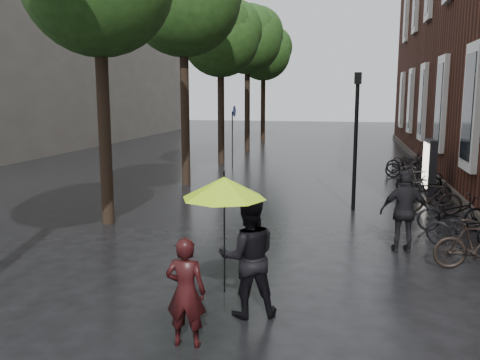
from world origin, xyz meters
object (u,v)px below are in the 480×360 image
(ad_lightbox, at_px, (429,166))
(lamp_post, at_px, (356,128))
(person_burgundy, at_px, (186,292))
(pedestrian_walking, at_px, (405,212))
(parked_bicycles, at_px, (425,184))
(person_black, at_px, (248,257))

(ad_lightbox, xyz_separation_m, lamp_post, (-2.54, -3.21, 1.48))
(person_burgundy, height_order, pedestrian_walking, pedestrian_walking)
(person_burgundy, distance_m, parked_bicycles, 12.05)
(person_burgundy, distance_m, pedestrian_walking, 5.94)
(parked_bicycles, bearing_deg, lamp_post, -134.72)
(pedestrian_walking, bearing_deg, parked_bicycles, -109.67)
(person_burgundy, relative_size, person_black, 0.81)
(parked_bicycles, distance_m, lamp_post, 3.82)
(person_black, bearing_deg, person_burgundy, 41.50)
(ad_lightbox, bearing_deg, lamp_post, -129.20)
(ad_lightbox, bearing_deg, person_black, -111.76)
(person_black, relative_size, pedestrian_walking, 1.05)
(pedestrian_walking, height_order, ad_lightbox, ad_lightbox)
(person_burgundy, relative_size, ad_lightbox, 0.82)
(person_black, distance_m, ad_lightbox, 11.68)
(pedestrian_walking, distance_m, ad_lightbox, 7.24)
(person_burgundy, xyz_separation_m, parked_bicycles, (4.56, 11.15, -0.30))
(lamp_post, bearing_deg, pedestrian_walking, -75.15)
(parked_bicycles, bearing_deg, person_burgundy, -112.26)
(person_black, bearing_deg, ad_lightbox, -129.93)
(pedestrian_walking, bearing_deg, person_black, 47.27)
(person_black, bearing_deg, pedestrian_walking, -143.74)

